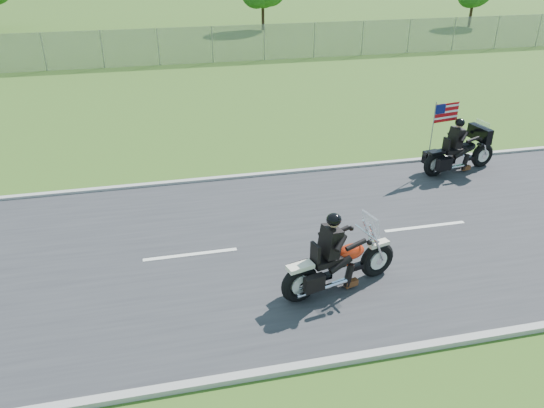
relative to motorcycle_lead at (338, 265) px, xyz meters
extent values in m
plane|color=#324F18|center=(-0.96, 1.94, -0.59)|extent=(420.00, 420.00, 0.00)
cube|color=#28282B|center=(-0.96, 1.94, -0.57)|extent=(120.00, 8.00, 0.04)
cube|color=#9E9B93|center=(-0.96, 5.99, -0.54)|extent=(120.00, 0.18, 0.12)
cube|color=#9E9B93|center=(-0.96, -2.11, -0.54)|extent=(120.00, 0.18, 0.12)
cube|color=gray|center=(-5.96, 21.94, 0.41)|extent=(60.00, 0.03, 2.00)
cylinder|color=#382316|center=(5.04, 31.94, 0.67)|extent=(0.22, 0.22, 2.52)
cylinder|color=#382316|center=(21.04, 29.94, 0.53)|extent=(0.22, 0.22, 2.24)
torus|color=black|center=(0.99, 0.26, -0.16)|extent=(0.87, 0.42, 0.85)
torus|color=black|center=(-0.90, -0.24, -0.16)|extent=(0.87, 0.42, 0.85)
ellipsoid|color=red|center=(0.29, 0.08, 0.25)|extent=(0.71, 0.52, 0.32)
cube|color=black|center=(-0.29, -0.08, 0.21)|extent=(0.70, 0.49, 0.14)
cube|color=black|center=(-0.23, -0.06, 0.65)|extent=(0.38, 0.51, 0.63)
sphere|color=black|center=(-0.18, -0.05, 1.14)|extent=(0.38, 0.38, 0.31)
cube|color=silver|center=(0.73, 0.19, 0.80)|extent=(0.18, 0.52, 0.46)
torus|color=black|center=(6.62, 5.16, -0.18)|extent=(0.83, 0.34, 0.81)
torus|color=black|center=(4.80, 4.83, -0.18)|extent=(0.83, 0.34, 0.81)
ellipsoid|color=black|center=(5.95, 5.04, 0.21)|extent=(0.66, 0.45, 0.31)
cube|color=black|center=(5.39, 4.94, 0.17)|extent=(0.65, 0.43, 0.13)
cube|color=black|center=(5.44, 4.95, 0.60)|extent=(0.34, 0.48, 0.60)
sphere|color=black|center=(5.50, 4.96, 1.06)|extent=(0.34, 0.34, 0.29)
cube|color=black|center=(6.36, 5.11, 0.60)|extent=(0.39, 0.90, 0.44)
cube|color=#B70C11|center=(5.08, 5.10, 1.36)|extent=(0.86, 0.18, 0.57)
camera|label=1|loc=(-3.38, -8.70, 6.28)|focal=35.00mm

